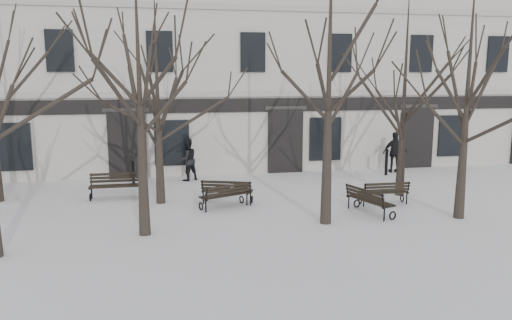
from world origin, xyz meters
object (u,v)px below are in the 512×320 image
object	(u,v)px
bench_1	(227,191)
bench_4	(225,195)
tree_2	(330,32)
tree_3	(469,68)
bench_5	(369,200)
bench_3	(116,185)
bench_2	(384,192)
tree_1	(138,63)

from	to	relation	value
bench_1	bench_4	size ratio (longest dim) A/B	1.04
tree_2	tree_3	world-z (taller)	tree_2
bench_5	bench_1	bearing A→B (deg)	44.86
bench_1	bench_5	distance (m)	4.80
bench_3	bench_5	xyz separation A→B (m)	(8.16, -3.69, -0.02)
bench_1	bench_5	size ratio (longest dim) A/B	0.99
tree_2	bench_2	distance (m)	6.09
tree_2	bench_1	world-z (taller)	tree_2
bench_2	tree_2	bearing A→B (deg)	32.63
bench_2	bench_5	distance (m)	1.47
tree_2	bench_3	xyz separation A→B (m)	(-6.50, 4.35, -5.14)
bench_5	bench_3	bearing A→B (deg)	47.02
tree_3	bench_3	bearing A→B (deg)	157.02
tree_3	bench_1	bearing A→B (deg)	156.40
bench_2	bench_3	world-z (taller)	bench_3
bench_1	bench_4	bearing A→B (deg)	93.55
bench_1	bench_3	size ratio (longest dim) A/B	0.99
tree_3	bench_5	xyz separation A→B (m)	(-2.65, 0.89, -4.18)
bench_5	bench_4	bearing A→B (deg)	51.20
bench_2	bench_5	xyz separation A→B (m)	(-1.03, -1.05, 0.03)
bench_1	bench_4	world-z (taller)	bench_1
bench_3	bench_1	bearing A→B (deg)	-21.73
bench_1	bench_3	world-z (taller)	bench_3
tree_3	bench_2	world-z (taller)	tree_3
bench_4	bench_2	bearing A→B (deg)	150.59
tree_3	bench_5	bearing A→B (deg)	161.39
tree_1	bench_4	bearing A→B (deg)	42.35
tree_2	bench_4	world-z (taller)	tree_2
tree_3	bench_2	xyz separation A→B (m)	(-1.61, 1.94, -4.20)
tree_2	tree_1	bearing A→B (deg)	-179.18
tree_1	bench_4	size ratio (longest dim) A/B	4.29
tree_1	bench_2	bearing A→B (deg)	12.43
tree_1	bench_1	world-z (taller)	tree_1
bench_3	bench_4	xyz separation A→B (m)	(3.73, -2.06, -0.04)
tree_1	bench_5	distance (m)	8.25
tree_2	bench_1	xyz separation A→B (m)	(-2.63, 2.79, -5.17)
tree_1	bench_2	distance (m)	9.30
tree_2	bench_2	size ratio (longest dim) A/B	5.40
bench_1	bench_2	bearing A→B (deg)	-172.96
bench_5	tree_1	bearing A→B (deg)	77.29
bench_3	bench_5	size ratio (longest dim) A/B	1.00
bench_2	bench_3	xyz separation A→B (m)	(-9.20, 2.65, 0.05)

